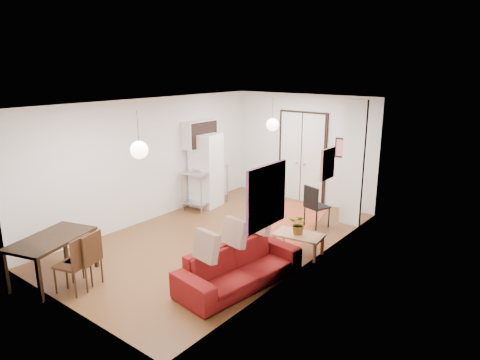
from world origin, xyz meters
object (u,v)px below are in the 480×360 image
Objects in this scene: sofa at (240,266)px; dining_chair_far at (77,257)px; coffee_table at (299,237)px; black_side_chair at (319,202)px; fridge at (206,170)px; kitchen_counter at (205,181)px; dining_table at (51,242)px; dining_chair_near at (88,253)px.

dining_chair_far reaches higher than sofa.
sofa is at bearing -95.48° from coffee_table.
dining_chair_far is 5.38m from black_side_chair.
sofa reaches higher than coffee_table.
coffee_table is 1.03× the size of dining_chair_far.
coffee_table is (0.16, 1.67, 0.03)m from sofa.
sofa is 1.18× the size of fridge.
fridge reaches higher than coffee_table.
black_side_chair is (3.05, 0.50, -0.38)m from fridge.
kitchen_counter is 4.70m from dining_table.
dining_chair_near is (-2.20, -3.22, 0.20)m from coffee_table.
dining_table is (0.69, -4.68, -0.26)m from fridge.
fridge reaches higher than black_side_chair.
fridge is (-3.33, 2.83, 0.63)m from sofa.
fridge is 4.58m from dining_chair_near.
dining_table is (-2.80, -3.52, 0.33)m from coffee_table.
black_side_chair is at bearing 143.74° from dining_chair_far.
black_side_chair is at bearing 12.71° from sofa.
sofa is at bearing 35.00° from dining_table.
dining_table is at bearing -97.90° from dining_chair_far.
black_side_chair is (1.76, 4.88, 0.02)m from dining_chair_near.
dining_chair_near is at bearing -81.57° from fridge.
sofa is 4.37m from kitchen_counter.
coffee_table is 3.72m from fridge.
coffee_table is at bearing 2.52° from sofa.
coffee_table is 0.71× the size of kitchen_counter.
kitchen_counter is 4.73m from dining_chair_far.
dining_chair_far is at bearing 9.23° from dining_table.
sofa is 2.57m from dining_chair_near.
black_side_chair is (-0.27, 3.33, 0.25)m from sofa.
dining_table is 0.62m from dining_chair_far.
coffee_table is 1.73m from black_side_chair.
black_side_chair is (1.76, 5.08, 0.02)m from dining_chair_far.
dining_chair_near is at bearing 88.61° from black_side_chair.
fridge is at bearing 27.85° from black_side_chair.
fridge is 1.98× the size of dining_chair_far.
coffee_table is at bearing 128.55° from dining_chair_near.
sofa is at bearing -48.36° from fridge.
kitchen_counter is 0.88× the size of dining_table.
dining_table is (-2.64, -1.85, 0.36)m from sofa.
dining_table is 1.64× the size of dining_chair_near.
coffee_table is 1.03× the size of dining_chair_near.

